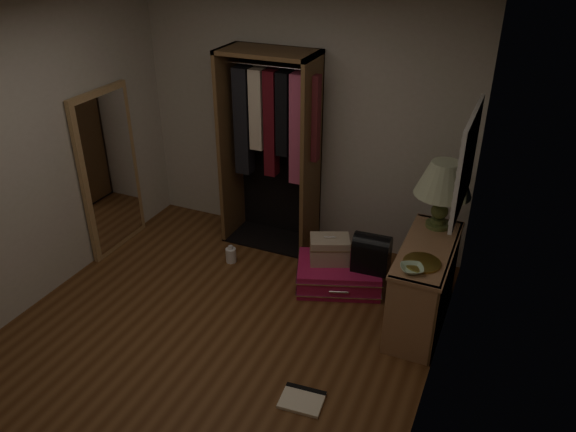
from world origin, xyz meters
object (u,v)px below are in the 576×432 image
object	(u,v)px
floor_mirror	(110,172)
black_bag	(372,252)
white_jug	(231,255)
console_bookshelf	(424,280)
train_case	(330,249)
open_wardrobe	(273,135)
table_lamp	(444,180)
pink_suitcase	(339,274)

from	to	relation	value
floor_mirror	black_bag	size ratio (longest dim) A/B	4.63
black_bag	white_jug	xyz separation A→B (m)	(-1.44, -0.08, -0.35)
console_bookshelf	train_case	bearing A→B (deg)	168.68
open_wardrobe	table_lamp	distance (m)	1.81
open_wardrobe	white_jug	size ratio (longest dim) A/B	10.94
pink_suitcase	train_case	bearing A→B (deg)	154.50
train_case	white_jug	distance (m)	1.09
table_lamp	white_jug	xyz separation A→B (m)	(-1.98, -0.22, -1.12)
black_bag	pink_suitcase	bearing A→B (deg)	-176.63
black_bag	table_lamp	bearing A→B (deg)	11.78
pink_suitcase	white_jug	size ratio (longest dim) A/B	5.05
console_bookshelf	white_jug	distance (m)	2.00
console_bookshelf	floor_mirror	distance (m)	3.27
open_wardrobe	pink_suitcase	world-z (taller)	open_wardrobe
floor_mirror	black_bag	bearing A→B (deg)	5.27
open_wardrobe	white_jug	distance (m)	1.30
console_bookshelf	floor_mirror	xyz separation A→B (m)	(-3.24, -0.04, 0.46)
white_jug	black_bag	bearing A→B (deg)	3.25
console_bookshelf	white_jug	size ratio (longest dim) A/B	5.98
pink_suitcase	train_case	xyz separation A→B (m)	(-0.10, 0.01, 0.25)
floor_mirror	open_wardrobe	bearing A→B (deg)	27.45
floor_mirror	table_lamp	distance (m)	3.28
train_case	black_bag	distance (m)	0.41
console_bookshelf	open_wardrobe	xyz separation A→B (m)	(-1.76, 0.73, 0.82)
floor_mirror	table_lamp	size ratio (longest dim) A/B	2.79
console_bookshelf	train_case	xyz separation A→B (m)	(-0.93, 0.19, -0.02)
train_case	table_lamp	bearing A→B (deg)	-13.51
pink_suitcase	black_bag	world-z (taller)	black_bag
pink_suitcase	white_jug	distance (m)	1.15
console_bookshelf	pink_suitcase	xyz separation A→B (m)	(-0.82, 0.18, -0.27)
pink_suitcase	table_lamp	world-z (taller)	table_lamp
pink_suitcase	console_bookshelf	bearing A→B (deg)	-31.80
open_wardrobe	floor_mirror	xyz separation A→B (m)	(-1.48, -0.77, -0.36)
floor_mirror	train_case	world-z (taller)	floor_mirror
train_case	pink_suitcase	bearing A→B (deg)	-28.96
black_bag	train_case	bearing A→B (deg)	-179.70
train_case	black_bag	bearing A→B (deg)	-20.15
floor_mirror	black_bag	distance (m)	2.75
open_wardrobe	table_lamp	xyz separation A→B (m)	(1.76, -0.38, -0.01)
open_wardrobe	table_lamp	bearing A→B (deg)	-12.14
floor_mirror	white_jug	distance (m)	1.49
console_bookshelf	pink_suitcase	world-z (taller)	console_bookshelf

